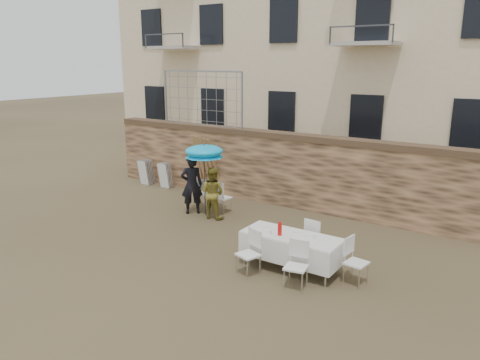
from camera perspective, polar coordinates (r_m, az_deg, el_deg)
The scene contains 17 objects.
ground at distance 10.89m, azimuth -8.32°, elevation -9.27°, with size 80.00×80.00×0.00m, color brown.
stone_wall at distance 14.44m, azimuth 4.86°, elevation 1.35°, with size 13.00×0.50×2.20m, color brown.
chain_link_fence at distance 15.79m, azimuth -4.68°, elevation 9.81°, with size 3.20×0.06×1.80m, color gray, non-canonical shape.
man_suit at distance 13.56m, azimuth -5.90°, elevation -0.59°, with size 0.63×0.41×1.72m, color black.
woman_dress at distance 13.14m, azimuth -3.36°, elevation -1.58°, with size 0.71×0.56×1.47m, color #AC9B34.
umbrella at distance 13.18m, azimuth -4.39°, elevation 3.26°, with size 1.12×1.12×1.92m.
couple_chair_left at distance 14.07m, azimuth -4.44°, elevation -1.60°, with size 0.48×0.48×0.96m, color white, non-canonical shape.
couple_chair_right at distance 13.66m, azimuth -2.12°, elevation -2.05°, with size 0.48×0.48×0.96m, color white, non-canonical shape.
banquet_table at distance 9.98m, azimuth 6.28°, elevation -6.91°, with size 2.10×0.85×0.78m.
soda_bottle at distance 9.88m, azimuth 4.87°, elevation -6.01°, with size 0.09×0.09×0.26m, color red.
table_chair_front_left at distance 9.75m, azimuth 1.00°, elevation -8.94°, with size 0.48×0.48×0.96m, color white, non-canonical shape.
table_chair_front_right at distance 9.25m, azimuth 6.83°, elevation -10.37°, with size 0.48×0.48×0.96m, color white, non-canonical shape.
table_chair_back at distance 10.66m, azimuth 9.22°, elevation -7.04°, with size 0.48×0.48×0.96m, color white, non-canonical shape.
table_chair_side at distance 9.65m, azimuth 14.01°, elevation -9.63°, with size 0.48×0.48×0.96m, color white, non-canonical shape.
chair_stack_left at distance 17.22m, azimuth -11.00°, elevation 1.07°, with size 0.46×0.47×0.92m, color white, non-canonical shape.
chair_stack_right at distance 16.61m, azimuth -8.79°, elevation 0.68°, with size 0.46×0.40×0.92m, color white, non-canonical shape.
wood_planks at distance 15.53m, azimuth -4.32°, elevation 1.90°, with size 0.70×0.20×2.00m, color #A37749, non-canonical shape.
Camera 1 is at (6.78, -7.34, 4.33)m, focal length 35.00 mm.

